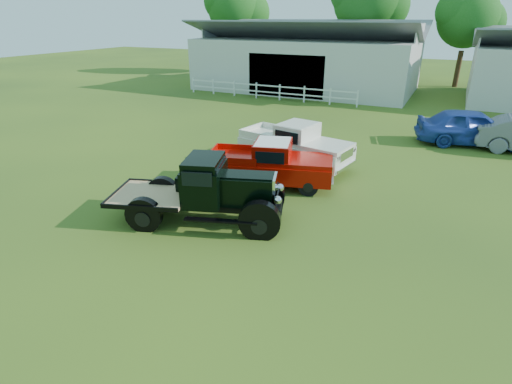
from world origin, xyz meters
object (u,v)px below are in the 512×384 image
at_px(white_pickup, 295,145).
at_px(misc_car_blue, 472,127).
at_px(red_pickup, 270,163).
at_px(vintage_flatbed, 202,190).

distance_m(white_pickup, misc_car_blue, 9.67).
bearing_deg(red_pickup, misc_car_blue, 37.30).
bearing_deg(misc_car_blue, white_pickup, 120.22).
height_order(red_pickup, misc_car_blue, misc_car_blue).
bearing_deg(misc_car_blue, red_pickup, 128.73).
bearing_deg(white_pickup, vintage_flatbed, -85.91).
height_order(red_pickup, white_pickup, white_pickup).
relative_size(vintage_flatbed, misc_car_blue, 1.02).
height_order(vintage_flatbed, misc_car_blue, vintage_flatbed).
bearing_deg(white_pickup, red_pickup, -80.28).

